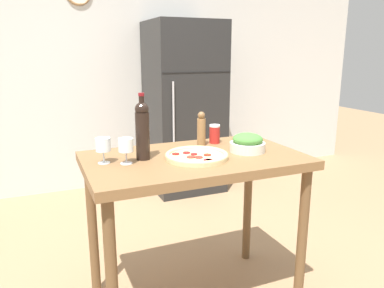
% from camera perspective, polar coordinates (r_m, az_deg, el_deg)
% --- Properties ---
extents(wall_back, '(6.40, 0.08, 2.60)m').
position_cam_1_polar(wall_back, '(4.18, -12.23, 11.27)').
color(wall_back, silver).
rests_on(wall_back, ground_plane).
extents(refrigerator, '(0.73, 0.73, 1.78)m').
position_cam_1_polar(refrigerator, '(4.02, -1.23, 5.56)').
color(refrigerator, black).
rests_on(refrigerator, ground_plane).
extents(prep_counter, '(1.19, 0.71, 0.91)m').
position_cam_1_polar(prep_counter, '(2.10, 0.38, -4.91)').
color(prep_counter, brown).
rests_on(prep_counter, ground_plane).
extents(wine_bottle, '(0.07, 0.07, 0.35)m').
position_cam_1_polar(wine_bottle, '(1.98, -7.57, 2.25)').
color(wine_bottle, black).
rests_on(wine_bottle, prep_counter).
extents(wine_glass_near, '(0.08, 0.08, 0.13)m').
position_cam_1_polar(wine_glass_near, '(1.93, -10.09, -0.31)').
color(wine_glass_near, silver).
rests_on(wine_glass_near, prep_counter).
extents(wine_glass_far, '(0.08, 0.08, 0.13)m').
position_cam_1_polar(wine_glass_far, '(1.96, -13.39, -0.24)').
color(wine_glass_far, silver).
rests_on(wine_glass_far, prep_counter).
extents(pepper_mill, '(0.05, 0.05, 0.21)m').
position_cam_1_polar(pepper_mill, '(2.28, 1.43, 2.25)').
color(pepper_mill, olive).
rests_on(pepper_mill, prep_counter).
extents(salad_bowl, '(0.20, 0.20, 0.11)m').
position_cam_1_polar(salad_bowl, '(2.17, 8.46, 0.12)').
color(salad_bowl, silver).
rests_on(salad_bowl, prep_counter).
extents(homemade_pizza, '(0.34, 0.34, 0.03)m').
position_cam_1_polar(homemade_pizza, '(2.01, 0.73, -1.81)').
color(homemade_pizza, '#DBC189').
rests_on(homemade_pizza, prep_counter).
extents(salt_canister, '(0.07, 0.07, 0.12)m').
position_cam_1_polar(salt_canister, '(2.35, 3.46, 1.54)').
color(salt_canister, '#B2231E').
rests_on(salt_canister, prep_counter).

